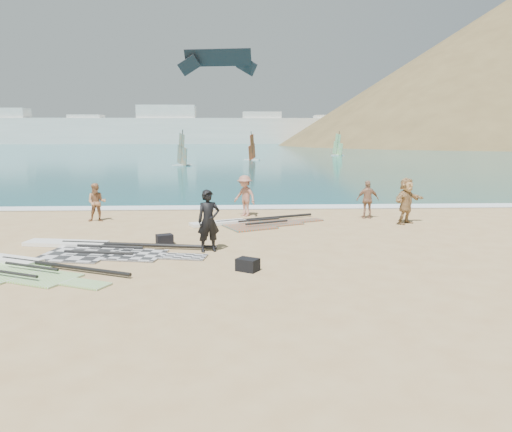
{
  "coord_description": "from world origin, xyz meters",
  "views": [
    {
      "loc": [
        0.44,
        -11.11,
        3.53
      ],
      "look_at": [
        1.17,
        4.0,
        1.0
      ],
      "focal_mm": 35.0,
      "sensor_mm": 36.0,
      "label": 1
    }
  ],
  "objects_px": {
    "gear_bag_near": "(165,239)",
    "beachgoer_left": "(97,202)",
    "person_wetsuit": "(209,221)",
    "beachgoer_mid": "(245,196)",
    "rig_green": "(21,268)",
    "gear_bag_far": "(248,265)",
    "beachgoer_right": "(406,201)",
    "beachgoer_back": "(368,200)",
    "rig_orange": "(248,223)",
    "rig_grey": "(96,249)"
  },
  "relations": [
    {
      "from": "gear_bag_near",
      "to": "beachgoer_left",
      "type": "distance_m",
      "value": 5.48
    },
    {
      "from": "person_wetsuit",
      "to": "beachgoer_mid",
      "type": "distance_m",
      "value": 6.53
    },
    {
      "from": "rig_green",
      "to": "gear_bag_near",
      "type": "xyz_separation_m",
      "value": [
        3.34,
        2.88,
        0.11
      ]
    },
    {
      "from": "gear_bag_far",
      "to": "person_wetsuit",
      "type": "xyz_separation_m",
      "value": [
        -1.1,
        2.19,
        0.77
      ]
    },
    {
      "from": "beachgoer_right",
      "to": "gear_bag_near",
      "type": "bearing_deg",
      "value": 163.21
    },
    {
      "from": "beachgoer_back",
      "to": "beachgoer_mid",
      "type": "bearing_deg",
      "value": -11.56
    },
    {
      "from": "rig_green",
      "to": "beachgoer_right",
      "type": "distance_m",
      "value": 13.76
    },
    {
      "from": "gear_bag_near",
      "to": "rig_orange",
      "type": "bearing_deg",
      "value": 50.48
    },
    {
      "from": "gear_bag_far",
      "to": "beachgoer_left",
      "type": "height_order",
      "value": "beachgoer_left"
    },
    {
      "from": "rig_green",
      "to": "rig_orange",
      "type": "distance_m",
      "value": 8.76
    },
    {
      "from": "rig_grey",
      "to": "beachgoer_left",
      "type": "height_order",
      "value": "beachgoer_left"
    },
    {
      "from": "beachgoer_mid",
      "to": "rig_grey",
      "type": "bearing_deg",
      "value": -83.26
    },
    {
      "from": "beachgoer_mid",
      "to": "beachgoer_right",
      "type": "relative_size",
      "value": 0.96
    },
    {
      "from": "beachgoer_left",
      "to": "rig_green",
      "type": "bearing_deg",
      "value": -96.78
    },
    {
      "from": "rig_grey",
      "to": "beachgoer_right",
      "type": "xyz_separation_m",
      "value": [
        10.93,
        4.0,
        0.86
      ]
    },
    {
      "from": "rig_grey",
      "to": "beachgoer_left",
      "type": "xyz_separation_m",
      "value": [
        -1.29,
        5.13,
        0.72
      ]
    },
    {
      "from": "gear_bag_far",
      "to": "rig_orange",
      "type": "bearing_deg",
      "value": 88.03
    },
    {
      "from": "beachgoer_mid",
      "to": "beachgoer_back",
      "type": "bearing_deg",
      "value": 34.77
    },
    {
      "from": "rig_grey",
      "to": "rig_orange",
      "type": "distance_m",
      "value": 6.32
    },
    {
      "from": "rig_orange",
      "to": "gear_bag_near",
      "type": "height_order",
      "value": "gear_bag_near"
    },
    {
      "from": "rig_orange",
      "to": "beachgoer_back",
      "type": "relative_size",
      "value": 3.39
    },
    {
      "from": "person_wetsuit",
      "to": "beachgoer_mid",
      "type": "bearing_deg",
      "value": 62.01
    },
    {
      "from": "beachgoer_mid",
      "to": "beachgoer_left",
      "type": "bearing_deg",
      "value": -126.41
    },
    {
      "from": "beachgoer_mid",
      "to": "beachgoer_back",
      "type": "relative_size",
      "value": 1.1
    },
    {
      "from": "gear_bag_far",
      "to": "beachgoer_mid",
      "type": "distance_m",
      "value": 8.63
    },
    {
      "from": "rig_grey",
      "to": "gear_bag_far",
      "type": "xyz_separation_m",
      "value": [
        4.53,
        -2.47,
        0.11
      ]
    },
    {
      "from": "gear_bag_far",
      "to": "beachgoer_left",
      "type": "distance_m",
      "value": 9.6
    },
    {
      "from": "beachgoer_left",
      "to": "beachgoer_mid",
      "type": "distance_m",
      "value": 6.06
    },
    {
      "from": "rig_grey",
      "to": "beachgoer_back",
      "type": "relative_size",
      "value": 3.87
    },
    {
      "from": "person_wetsuit",
      "to": "beachgoer_left",
      "type": "bearing_deg",
      "value": 114.14
    },
    {
      "from": "rig_grey",
      "to": "gear_bag_far",
      "type": "distance_m",
      "value": 5.17
    },
    {
      "from": "gear_bag_near",
      "to": "beachgoer_left",
      "type": "bearing_deg",
      "value": 126.86
    },
    {
      "from": "gear_bag_near",
      "to": "beachgoer_back",
      "type": "height_order",
      "value": "beachgoer_back"
    },
    {
      "from": "rig_orange",
      "to": "beachgoer_back",
      "type": "bearing_deg",
      "value": -10.88
    },
    {
      "from": "rig_orange",
      "to": "beachgoer_back",
      "type": "height_order",
      "value": "beachgoer_back"
    },
    {
      "from": "person_wetsuit",
      "to": "beachgoer_left",
      "type": "relative_size",
      "value": 1.21
    },
    {
      "from": "rig_orange",
      "to": "gear_bag_near",
      "type": "distance_m",
      "value": 4.39
    },
    {
      "from": "gear_bag_near",
      "to": "person_wetsuit",
      "type": "xyz_separation_m",
      "value": [
        1.47,
        -1.06,
        0.78
      ]
    },
    {
      "from": "gear_bag_far",
      "to": "person_wetsuit",
      "type": "relative_size",
      "value": 0.29
    },
    {
      "from": "beachgoer_right",
      "to": "beachgoer_mid",
      "type": "bearing_deg",
      "value": 124.64
    },
    {
      "from": "gear_bag_near",
      "to": "beachgoer_right",
      "type": "bearing_deg",
      "value": 19.77
    },
    {
      "from": "beachgoer_mid",
      "to": "rig_green",
      "type": "bearing_deg",
      "value": -82.21
    },
    {
      "from": "gear_bag_near",
      "to": "beachgoer_mid",
      "type": "distance_m",
      "value": 6.04
    },
    {
      "from": "gear_bag_near",
      "to": "beachgoer_right",
      "type": "xyz_separation_m",
      "value": [
        8.96,
        3.22,
        0.75
      ]
    },
    {
      "from": "rig_orange",
      "to": "beachgoer_left",
      "type": "bearing_deg",
      "value": 147.3
    },
    {
      "from": "rig_green",
      "to": "beachgoer_mid",
      "type": "xyz_separation_m",
      "value": [
        6.05,
        8.23,
        0.83
      ]
    },
    {
      "from": "rig_orange",
      "to": "beachgoer_back",
      "type": "distance_m",
      "value": 5.18
    },
    {
      "from": "rig_grey",
      "to": "rig_orange",
      "type": "relative_size",
      "value": 1.14
    },
    {
      "from": "person_wetsuit",
      "to": "beachgoer_right",
      "type": "height_order",
      "value": "person_wetsuit"
    },
    {
      "from": "gear_bag_far",
      "to": "beachgoer_back",
      "type": "bearing_deg",
      "value": 56.03
    }
  ]
}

